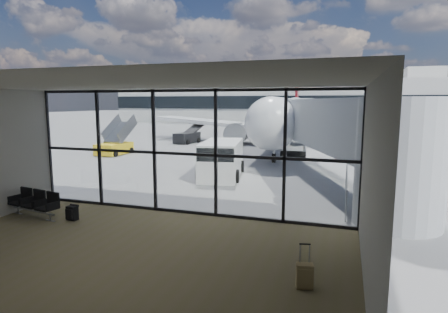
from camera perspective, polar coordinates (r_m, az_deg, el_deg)
The scene contains 21 objects.
ground at distance 52.62m, azimuth 12.09°, elevation 3.70°, with size 220.00×220.00×0.00m, color slate.
lounge_shell at distance 9.29m, azimuth -18.29°, elevation -0.71°, with size 12.02×8.01×4.51m.
glass_curtain_wall at distance 13.47m, azimuth -6.07°, elevation 0.60°, with size 12.10×0.12×4.50m.
jet_bridge at distance 19.30m, azimuth 16.38°, elevation 4.15°, with size 8.00×16.50×4.33m.
apron_railing at distance 16.03m, azimuth 18.17°, elevation -4.08°, with size 0.06×5.46×1.11m.
far_terminal at distance 74.40m, azimuth 13.55°, elevation 8.19°, with size 80.00×12.20×11.00m.
tree_0 at distance 98.15m, azimuth -13.00°, elevation 8.42°, with size 4.95×4.95×7.12m.
tree_1 at distance 95.21m, azimuth -9.88°, elevation 8.89°, with size 5.61×5.61×8.07m.
tree_2 at distance 92.57m, azimuth -6.56°, elevation 9.36°, with size 6.27×6.27×9.03m.
tree_3 at distance 90.23m, azimuth -3.04°, elevation 8.65°, with size 4.95×4.95×7.12m.
tree_4 at distance 88.25m, azimuth 0.64°, elevation 9.07°, with size 5.61×5.61×8.07m.
tree_5 at distance 86.65m, azimuth 4.48°, elevation 9.47°, with size 6.27×6.27×9.03m.
seating_row at distance 14.93m, azimuth -26.73°, elevation -6.22°, with size 2.14×0.95×0.95m.
backpack at distance 14.01m, azimuth -22.15°, elevation -7.97°, with size 0.38×0.36×0.54m.
suitcase at distance 8.71m, azimuth 12.19°, elevation -17.34°, with size 0.40×0.32×0.99m.
airliner at distance 38.11m, azimuth 9.82°, elevation 6.09°, with size 29.20×33.88×8.73m.
service_van at distance 20.21m, azimuth -0.42°, elevation -0.38°, with size 2.78×4.73×1.94m.
belt_loader at distance 37.29m, azimuth -5.56°, elevation 2.96°, with size 1.96×4.08×1.81m.
mobile_stairs at distance 30.36m, azimuth -16.30°, elevation 1.42°, with size 1.94×3.51×2.44m.
traffic_cone_a at distance 27.86m, azimuth 2.07°, elevation 0.58°, with size 0.45×0.45×0.65m.
traffic_cone_c at distance 27.38m, azimuth 16.92°, elevation 0.11°, with size 0.46×0.46×0.66m.
Camera 1 is at (5.48, -12.18, 4.04)m, focal length 30.00 mm.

